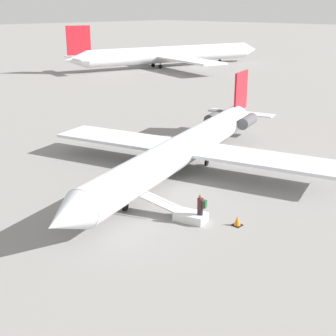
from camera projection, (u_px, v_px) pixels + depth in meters
name	position (u px, v px, depth m)	size (l,w,h in m)	color
ground_plane	(181.00, 173.00, 35.03)	(600.00, 600.00, 0.00)	gray
airplane_main	(187.00, 147.00, 35.17)	(28.92, 22.58, 6.01)	silver
airplane_far_left	(169.00, 54.00, 95.71)	(44.92, 35.16, 8.57)	silver
boarding_stairs	(184.00, 214.00, 27.25)	(2.14, 4.13, 1.56)	silver
passenger	(201.00, 207.00, 26.60)	(0.42, 0.57, 1.74)	#23232D
traffic_cone_near_stairs	(237.00, 221.00, 26.50)	(0.53, 0.53, 0.58)	black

